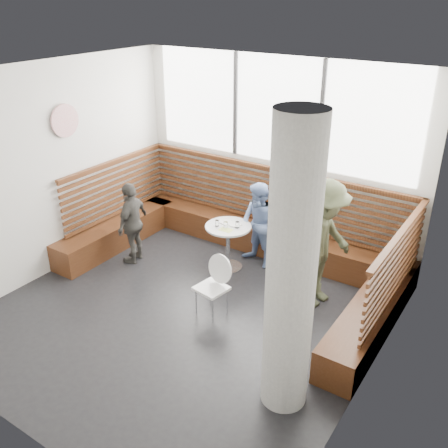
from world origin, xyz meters
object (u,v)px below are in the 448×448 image
Objects in this scene: adult_man at (322,244)px; cafe_table at (228,238)px; concrete_column at (291,273)px; cafe_chair at (214,281)px; child_left at (133,223)px; child_back at (259,226)px.

cafe_table is at bearing 99.64° from adult_man.
concrete_column is 1.72× the size of adult_man.
cafe_chair is 2.00m from child_left.
child_left is (-3.47, 1.38, -0.92)m from concrete_column.
child_back is at bearing 106.07° from cafe_chair.
cafe_chair is (0.51, -1.13, -0.03)m from cafe_table.
cafe_chair is at bearing 62.82° from child_left.
adult_man is (-0.47, 1.93, -0.67)m from concrete_column.
cafe_table is 1.64m from adult_man.
child_back is (-0.17, 1.50, 0.19)m from cafe_chair.
concrete_column is 2.09m from cafe_chair.
concrete_column is at bearing -38.64° from child_back.
cafe_table is 0.53m from child_back.
child_back is (-1.71, 2.40, -0.91)m from concrete_column.
adult_man reaches higher than cafe_chair.
child_left is (-1.93, 0.49, 0.18)m from cafe_chair.
adult_man is at bearing 103.60° from concrete_column.
concrete_column is at bearing -44.61° from cafe_table.
concrete_column is 2.35× the size of child_left.
child_back reaches higher than cafe_table.
child_back is 2.03m from child_left.
adult_man reaches higher than child_back.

